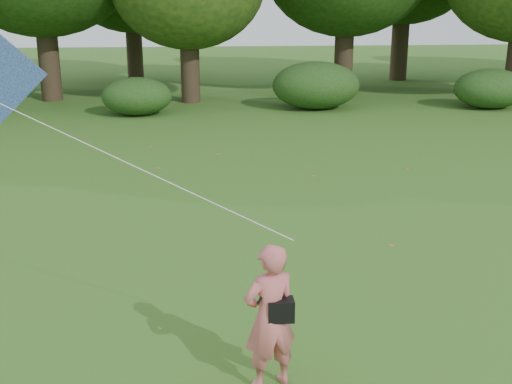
{
  "coord_description": "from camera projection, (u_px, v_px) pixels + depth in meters",
  "views": [
    {
      "loc": [
        -1.61,
        -7.44,
        4.44
      ],
      "look_at": [
        -0.78,
        2.0,
        1.5
      ],
      "focal_mm": 45.0,
      "sensor_mm": 36.0,
      "label": 1
    }
  ],
  "objects": [
    {
      "name": "ground",
      "position": [
        328.0,
        342.0,
        8.52
      ],
      "size": [
        100.0,
        100.0,
        0.0
      ],
      "primitive_type": "plane",
      "color": "#265114",
      "rests_on": "ground"
    },
    {
      "name": "man_kite_flyer",
      "position": [
        270.0,
        317.0,
        7.33
      ],
      "size": [
        0.76,
        0.63,
        1.79
      ],
      "primitive_type": "imported",
      "rotation": [
        0.0,
        0.0,
        3.5
      ],
      "color": "#D16265",
      "rests_on": "ground"
    },
    {
      "name": "bystander_left",
      "position": [
        3.0,
        93.0,
        24.42
      ],
      "size": [
        0.98,
        0.98,
        1.6
      ],
      "primitive_type": "imported",
      "rotation": [
        0.0,
        0.0,
        0.77
      ],
      "color": "#23252E",
      "rests_on": "ground"
    },
    {
      "name": "crossbody_bag",
      "position": [
        280.0,
        309.0,
        7.27
      ],
      "size": [
        0.43,
        0.2,
        0.71
      ],
      "color": "black",
      "rests_on": "ground"
    },
    {
      "name": "shrub_band",
      "position": [
        223.0,
        90.0,
        24.96
      ],
      "size": [
        39.15,
        3.22,
        1.88
      ],
      "color": "#264919",
      "rests_on": "ground"
    },
    {
      "name": "fallen_leaves",
      "position": [
        231.0,
        214.0,
        13.44
      ],
      "size": [
        10.02,
        13.49,
        0.01
      ],
      "color": "olive",
      "rests_on": "ground"
    }
  ]
}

